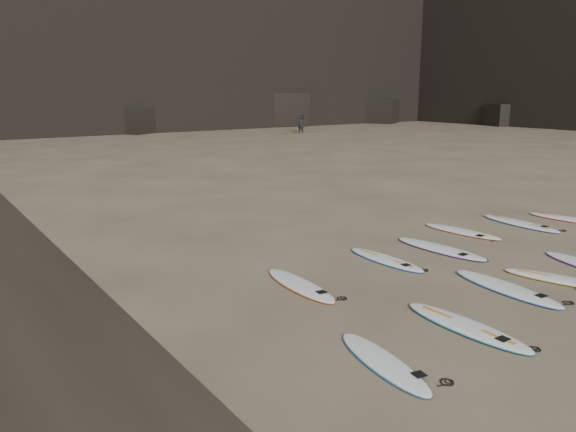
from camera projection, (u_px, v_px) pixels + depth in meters
name	position (u px, v px, depth m)	size (l,w,h in m)	color
ground	(513.00, 289.00, 11.60)	(240.00, 240.00, 0.00)	#897559
surfboard_0	(383.00, 362.00, 8.44)	(0.53, 2.22, 0.08)	white
surfboard_1	(466.00, 326.00, 9.70)	(0.62, 2.58, 0.09)	white
surfboard_2	(506.00, 287.00, 11.57)	(0.64, 2.65, 0.10)	white
surfboard_3	(562.00, 279.00, 12.07)	(0.58, 2.41, 0.09)	white
surfboard_5	(300.00, 285.00, 11.75)	(0.58, 2.42, 0.09)	white
surfboard_6	(386.00, 259.00, 13.50)	(0.57, 2.38, 0.09)	white
surfboard_7	(440.00, 248.00, 14.39)	(0.65, 2.71, 0.10)	white
surfboard_8	(462.00, 231.00, 16.15)	(0.59, 2.46, 0.09)	white
surfboard_9	(520.00, 223.00, 17.11)	(0.65, 2.69, 0.10)	white
surfboard_10	(569.00, 219.00, 17.67)	(0.60, 2.49, 0.09)	white
person_a	(301.00, 125.00, 52.03)	(0.59, 0.38, 1.61)	black
person_b	(302.00, 123.00, 53.80)	(0.77, 0.60, 1.58)	black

